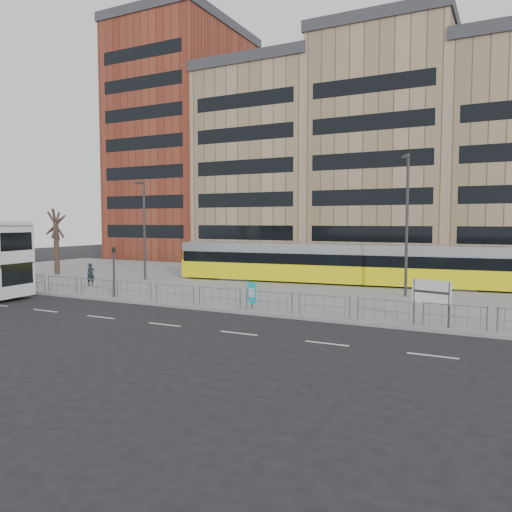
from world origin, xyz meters
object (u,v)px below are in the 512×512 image
at_px(lamp_post_east, 407,219).
at_px(bare_tree, 55,208).
at_px(lamp_post_west, 144,226).
at_px(station_sign, 431,294).
at_px(pedestrian, 91,274).
at_px(traffic_light_west, 114,265).
at_px(ad_panel, 252,293).
at_px(tram, 338,264).

bearing_deg(lamp_post_east, bare_tree, -178.89).
distance_m(lamp_post_east, bare_tree, 30.08).
xyz_separation_m(lamp_post_west, bare_tree, (-9.62, -0.30, 1.54)).
xyz_separation_m(station_sign, pedestrian, (-24.14, 3.33, -0.60)).
height_order(station_sign, pedestrian, station_sign).
relative_size(traffic_light_west, bare_tree, 0.39).
xyz_separation_m(ad_panel, pedestrian, (-14.82, 2.99, 0.00)).
height_order(traffic_light_west, bare_tree, bare_tree).
bearing_deg(bare_tree, lamp_post_east, 1.11).
distance_m(pedestrian, traffic_light_west, 6.46).
height_order(pedestrian, lamp_post_west, lamp_post_west).
relative_size(ad_panel, lamp_post_west, 0.18).
distance_m(station_sign, pedestrian, 24.38).
xyz_separation_m(traffic_light_west, bare_tree, (-13.95, 7.84, 3.91)).
distance_m(ad_panel, lamp_post_west, 16.19).
bearing_deg(ad_panel, lamp_post_east, 74.39).
bearing_deg(bare_tree, tram, 11.15).
height_order(traffic_light_west, lamp_post_west, lamp_post_west).
xyz_separation_m(pedestrian, traffic_light_west, (5.38, -3.38, 1.15)).
bearing_deg(ad_panel, traffic_light_west, -153.50).
height_order(pedestrian, lamp_post_east, lamp_post_east).
height_order(ad_panel, bare_tree, bare_tree).
xyz_separation_m(tram, lamp_post_east, (5.69, -4.22, 3.31)).
bearing_deg(tram, lamp_post_west, -169.09).
height_order(lamp_post_east, bare_tree, lamp_post_east).
relative_size(traffic_light_west, lamp_post_east, 0.35).
bearing_deg(station_sign, bare_tree, -178.78).
height_order(ad_panel, traffic_light_west, traffic_light_west).
bearing_deg(lamp_post_west, traffic_light_west, -62.02).
bearing_deg(pedestrian, ad_panel, -80.92).
xyz_separation_m(ad_panel, lamp_post_east, (6.67, 8.03, 3.99)).
distance_m(tram, bare_tree, 25.22).
xyz_separation_m(traffic_light_west, lamp_post_east, (16.11, 8.42, 2.84)).
height_order(tram, station_sign, tram).
bearing_deg(station_sign, tram, 138.14).
distance_m(ad_panel, bare_tree, 25.06).
height_order(pedestrian, bare_tree, bare_tree).
bearing_deg(traffic_light_west, bare_tree, 157.78).
xyz_separation_m(station_sign, traffic_light_west, (-18.76, -0.05, 0.55)).
bearing_deg(traffic_light_west, lamp_post_west, 125.10).
bearing_deg(lamp_post_east, ad_panel, -129.72).
relative_size(pedestrian, bare_tree, 0.21).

